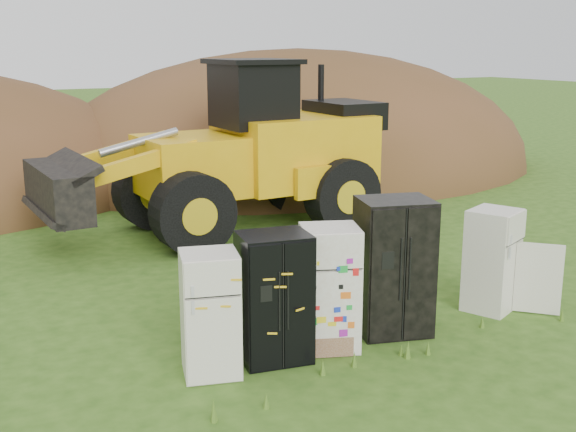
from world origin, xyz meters
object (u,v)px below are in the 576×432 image
fridge_sticker (330,288)px  fridge_open_door (492,260)px  fridge_black_side (274,297)px  fridge_dark_mid (394,266)px  fridge_leftmost (210,314)px  wheel_loader (215,149)px

fridge_sticker → fridge_open_door: fridge_sticker is taller
fridge_black_side → fridge_dark_mid: (1.92, 0.03, 0.12)m
fridge_leftmost → wheel_loader: 7.01m
fridge_black_side → fridge_open_door: fridge_black_side is taller
fridge_leftmost → fridge_open_door: size_ratio=0.99×
fridge_leftmost → wheel_loader: bearing=81.9°
fridge_leftmost → fridge_open_door: 4.69m
fridge_leftmost → fridge_black_side: fridge_black_side is taller
fridge_leftmost → wheel_loader: wheel_loader is taller
fridge_sticker → fridge_dark_mid: 1.10m
fridge_leftmost → fridge_sticker: size_ratio=0.93×
fridge_black_side → fridge_leftmost: bearing=-171.1°
fridge_black_side → fridge_open_door: (3.80, 0.03, -0.06)m
fridge_leftmost → fridge_dark_mid: bearing=15.8°
fridge_open_door → wheel_loader: size_ratio=0.21×
fridge_dark_mid → wheel_loader: size_ratio=0.25×
fridge_dark_mid → fridge_open_door: (1.88, -0.00, -0.18)m
fridge_black_side → fridge_sticker: fridge_black_side is taller
fridge_leftmost → wheel_loader: size_ratio=0.20×
fridge_black_side → fridge_dark_mid: size_ratio=0.87×
fridge_leftmost → fridge_open_door: bearing=15.6°
fridge_black_side → fridge_open_door: 3.80m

